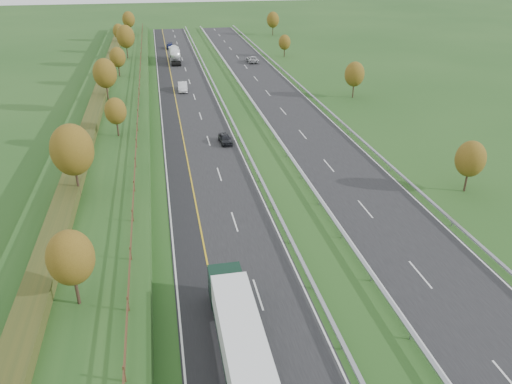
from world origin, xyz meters
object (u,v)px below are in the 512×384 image
box_lorry (242,346)px  car_small_far (170,46)px  car_silver_mid (183,87)px  car_oncoming (252,59)px  road_tanker (175,54)px  car_dark_near (225,139)px

box_lorry → car_small_far: box_lorry is taller
box_lorry → car_silver_mid: size_ratio=3.25×
car_oncoming → road_tanker: bearing=-12.2°
box_lorry → road_tanker: (0.77, 100.74, -0.47)m
box_lorry → car_oncoming: 98.37m
car_dark_near → car_small_far: 76.81m
car_dark_near → car_oncoming: car_oncoming is taller
road_tanker → car_dark_near: (4.08, -58.33, -1.16)m
road_tanker → box_lorry: bearing=-90.4°
car_dark_near → car_oncoming: (14.21, 54.09, 0.07)m
road_tanker → car_dark_near: bearing=-86.0°
car_small_far → road_tanker: bearing=-89.1°
road_tanker → car_small_far: 18.39m
road_tanker → car_oncoming: (18.29, -4.24, -1.09)m
car_dark_near → car_small_far: bearing=89.4°
car_dark_near → car_silver_mid: bearing=93.7°
box_lorry → car_silver_mid: (0.84, 72.58, -1.46)m
car_silver_mid → car_oncoming: car_silver_mid is taller
road_tanker → car_silver_mid: road_tanker is taller
box_lorry → car_oncoming: box_lorry is taller
car_small_far → car_silver_mid: bearing=-89.9°
road_tanker → car_oncoming: road_tanker is taller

